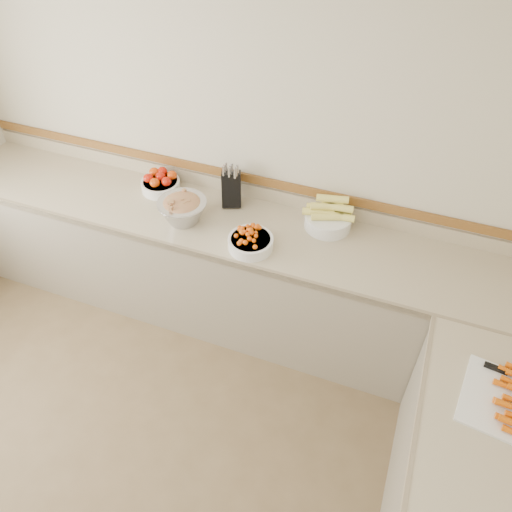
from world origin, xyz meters
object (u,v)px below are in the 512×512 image
(tomato_bowl, at_px, (160,183))
(rhubarb_bowl, at_px, (183,209))
(corn_bowl, at_px, (329,217))
(knife_block, at_px, (231,188))
(cherry_tomato_bowl, at_px, (251,241))

(tomato_bowl, distance_m, rhubarb_bowl, 0.39)
(corn_bowl, distance_m, rhubarb_bowl, 0.93)
(tomato_bowl, height_order, rhubarb_bowl, rhubarb_bowl)
(knife_block, xyz_separation_m, corn_bowl, (0.66, -0.01, -0.05))
(cherry_tomato_bowl, bearing_deg, tomato_bowl, 157.08)
(tomato_bowl, relative_size, rhubarb_bowl, 0.85)
(tomato_bowl, bearing_deg, knife_block, 3.37)
(knife_block, relative_size, corn_bowl, 0.91)
(knife_block, height_order, rhubarb_bowl, knife_block)
(corn_bowl, bearing_deg, cherry_tomato_bowl, -136.76)
(cherry_tomato_bowl, xyz_separation_m, corn_bowl, (0.39, 0.36, 0.02))
(corn_bowl, height_order, rhubarb_bowl, corn_bowl)
(knife_block, xyz_separation_m, rhubarb_bowl, (-0.22, -0.28, -0.03))
(corn_bowl, xyz_separation_m, rhubarb_bowl, (-0.88, -0.27, 0.02))
(rhubarb_bowl, bearing_deg, cherry_tomato_bowl, -10.23)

